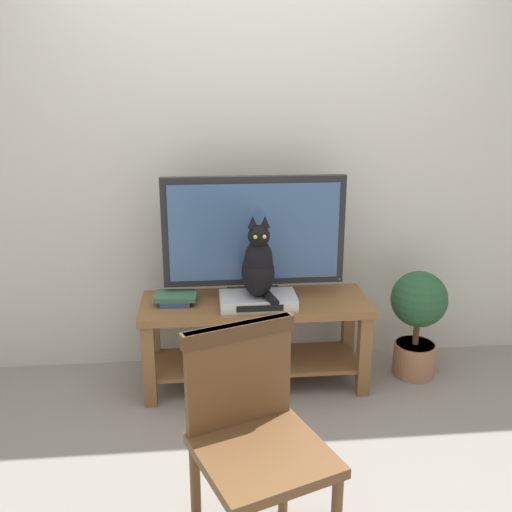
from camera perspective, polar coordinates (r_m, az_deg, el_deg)
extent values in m
plane|color=gray|center=(3.13, 1.29, -16.99)|extent=(12.00, 12.00, 0.00)
cube|color=beige|center=(3.53, -0.36, 11.36)|extent=(7.00, 0.12, 2.80)
cube|color=brown|center=(3.35, -0.08, -4.79)|extent=(1.31, 0.47, 0.04)
cube|color=brown|center=(3.29, -10.47, -10.55)|extent=(0.07, 0.07, 0.48)
cube|color=brown|center=(3.40, 10.56, -9.63)|extent=(0.07, 0.07, 0.48)
cube|color=brown|center=(3.62, -10.02, -7.86)|extent=(0.07, 0.07, 0.48)
cube|color=brown|center=(3.72, 9.03, -7.12)|extent=(0.07, 0.07, 0.48)
cube|color=brown|center=(3.50, -0.08, -10.31)|extent=(1.21, 0.39, 0.02)
cube|color=black|center=(3.39, -0.19, -3.78)|extent=(0.31, 0.20, 0.03)
cube|color=black|center=(3.38, -0.19, -3.12)|extent=(0.06, 0.04, 0.05)
cube|color=black|center=(3.28, -0.20, 2.46)|extent=(1.03, 0.05, 0.63)
cube|color=#385684|center=(3.25, -0.15, 2.33)|extent=(0.96, 0.01, 0.55)
sphere|color=#2672F2|center=(3.41, 8.21, -2.27)|extent=(0.01, 0.01, 0.01)
cube|color=#BCBCC1|center=(3.25, 0.19, -4.41)|extent=(0.43, 0.23, 0.07)
cube|color=black|center=(3.14, 0.41, -5.19)|extent=(0.26, 0.01, 0.03)
ellipsoid|color=black|center=(3.19, 0.20, -1.67)|extent=(0.18, 0.25, 0.26)
ellipsoid|color=black|center=(3.14, 0.25, -0.44)|extent=(0.15, 0.16, 0.23)
sphere|color=black|center=(3.08, 0.28, 2.00)|extent=(0.12, 0.12, 0.12)
cone|color=black|center=(3.06, -0.33, 3.38)|extent=(0.05, 0.05, 0.07)
cone|color=black|center=(3.07, 0.89, 3.41)|extent=(0.05, 0.05, 0.07)
sphere|color=#B2C64C|center=(3.03, -0.06, 1.88)|extent=(0.02, 0.02, 0.02)
sphere|color=#B2C64C|center=(3.03, 0.84, 1.90)|extent=(0.02, 0.02, 0.02)
cylinder|color=black|center=(3.15, 1.34, -4.02)|extent=(0.08, 0.21, 0.04)
cylinder|color=brown|center=(2.41, -5.95, -22.41)|extent=(0.04, 0.04, 0.45)
cylinder|color=brown|center=(2.53, 2.72, -20.05)|extent=(0.04, 0.04, 0.45)
cube|color=brown|center=(2.18, 0.72, -19.01)|extent=(0.57, 0.57, 0.04)
cube|color=brown|center=(2.21, -1.67, -11.53)|extent=(0.41, 0.18, 0.41)
cube|color=#4D331C|center=(2.13, -1.72, -7.42)|extent=(0.43, 0.20, 0.06)
cube|color=#33477A|center=(3.33, -7.88, -4.36)|extent=(0.17, 0.17, 0.03)
cube|color=#38664C|center=(3.32, -7.90, -3.93)|extent=(0.24, 0.17, 0.03)
cylinder|color=#9E6B4C|center=(3.74, 15.26, -9.75)|extent=(0.25, 0.25, 0.21)
cylinder|color=#332319|center=(3.70, 15.37, -8.46)|extent=(0.23, 0.23, 0.02)
cylinder|color=#4C3823|center=(3.66, 15.48, -7.20)|extent=(0.04, 0.04, 0.16)
sphere|color=#234C2D|center=(3.58, 15.75, -4.10)|extent=(0.33, 0.33, 0.33)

